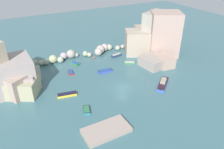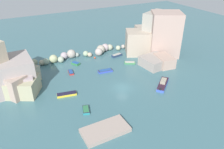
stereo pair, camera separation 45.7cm
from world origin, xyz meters
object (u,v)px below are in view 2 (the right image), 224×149
Objects in this scene: moored_boat_3 at (130,63)px; moored_boat_6 at (71,72)px; moored_boat_0 at (86,110)px; moored_boat_4 at (76,63)px; moored_boat_2 at (135,49)px; channel_buoy at (95,58)px; stone_dock at (105,130)px; moored_boat_5 at (117,55)px; moored_boat_7 at (105,71)px; moored_boat_8 at (67,94)px; moored_boat_1 at (163,84)px.

moored_boat_6 is (-16.84, 2.36, -0.02)m from moored_boat_3.
moored_boat_0 is 1.07× the size of moored_boat_4.
moored_boat_6 is at bearing 145.40° from moored_boat_2.
moored_boat_4 reaches higher than channel_buoy.
moored_boat_4 is at bearing 81.10° from stone_dock.
moored_boat_5 is at bearing -121.38° from moored_boat_4.
moored_boat_7 reaches higher than moored_boat_6.
stone_dock reaches higher than moored_boat_3.
moored_boat_4 is at bearing 154.36° from moored_boat_6.
moored_boat_4 is at bearing 130.73° from moored_boat_7.
stone_dock reaches higher than moored_boat_5.
moored_boat_5 reaches higher than moored_boat_8.
moored_boat_5 is at bearing 142.71° from moored_boat_2.
moored_boat_5 is at bearing -13.64° from channel_buoy.
moored_boat_6 is (-17.56, 16.25, -0.24)m from moored_boat_1.
moored_boat_3 is (19.21, 14.39, -0.02)m from moored_boat_0.
channel_buoy is 10.85m from moored_boat_3.
moored_boat_1 is (19.93, 0.50, 0.20)m from moored_boat_0.
moored_boat_7 is (5.49, -8.02, 0.02)m from moored_boat_4.
moored_boat_8 is at bearing -130.93° from moored_boat_3.
stone_dock is 1.87× the size of moored_boat_8.
moored_boat_2 is 2.02× the size of moored_boat_4.
moored_boat_1 is 1.38× the size of moored_boat_8.
stone_dock is 20.59m from moored_boat_1.
moored_boat_5 is (-1.59, 20.06, -0.13)m from moored_boat_1.
moored_boat_4 is (-6.41, -1.08, 0.02)m from channel_buoy.
moored_boat_2 is (24.74, 28.96, 0.01)m from stone_dock.
moored_boat_5 is (18.34, 20.57, 0.07)m from moored_boat_0.
moored_boat_3 is 0.82× the size of moored_boat_7.
moored_boat_3 is (18.39, 21.57, -0.15)m from stone_dock.
moored_boat_4 is at bearing 135.06° from moored_boat_2.
moored_boat_4 is (-20.31, -0.67, -0.13)m from moored_boat_2.
moored_boat_7 is 13.86m from moored_boat_8.
moored_boat_0 is at bearing -117.72° from channel_buoy.
channel_buoy is at bearing 128.18° from moored_boat_6.
stone_dock is 2.85× the size of moored_boat_0.
moored_boat_3 is at bearing -45.92° from channel_buoy.
moored_boat_8 is at bearing -155.72° from moored_boat_5.
moored_boat_1 is 1.87× the size of moored_boat_3.
moored_boat_5 reaches higher than moored_boat_6.
moored_boat_0 is at bearing 96.54° from stone_dock.
moored_boat_2 is (13.91, -0.41, 0.15)m from channel_buoy.
stone_dock is at bearing -177.33° from moored_boat_2.
stone_dock is at bearing -69.45° from moored_boat_8.
stone_dock is 28.64m from moored_boat_4.
moored_boat_7 is (10.75, 13.09, 0.04)m from moored_boat_0.
moored_boat_2 is 17.18m from moored_boat_7.
moored_boat_2 is 1.24× the size of moored_boat_8.
moored_boat_4 reaches higher than moored_boat_3.
moored_boat_2 is at bearing 0.01° from moored_boat_5.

